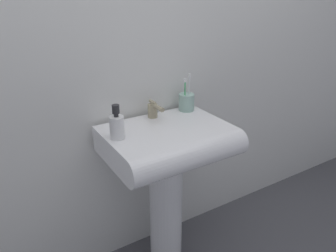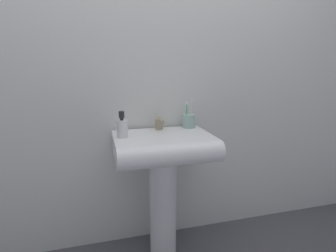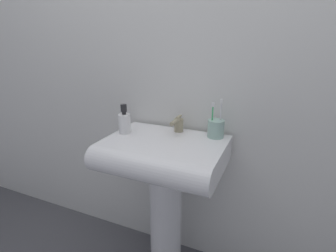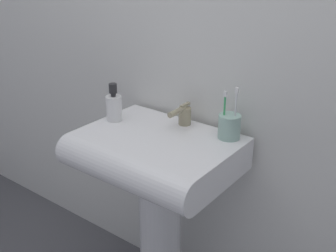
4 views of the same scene
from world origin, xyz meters
TOP-DOWN VIEW (x-y plane):
  - ground_plane at (0.00, 0.00)m, footprint 6.00×6.00m
  - wall_back at (0.00, 0.24)m, footprint 5.00×0.05m
  - sink_pedestal at (0.00, 0.00)m, footprint 0.17×0.17m
  - sink_basin at (0.00, -0.05)m, footprint 0.58×0.45m
  - faucet at (0.01, 0.14)m, footprint 0.05×0.13m
  - toothbrush_cup at (0.22, 0.14)m, footprint 0.08×0.08m
  - soap_bottle at (-0.24, 0.01)m, footprint 0.06×0.06m

SIDE VIEW (x-z plane):
  - ground_plane at x=0.00m, z-range 0.00..0.00m
  - sink_pedestal at x=0.00m, z-range 0.00..0.70m
  - sink_basin at x=0.00m, z-range 0.70..0.82m
  - faucet at x=0.01m, z-range 0.82..0.91m
  - toothbrush_cup at x=0.22m, z-range 0.77..0.96m
  - soap_bottle at x=-0.24m, z-range 0.80..0.96m
  - wall_back at x=0.00m, z-range 0.00..2.40m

